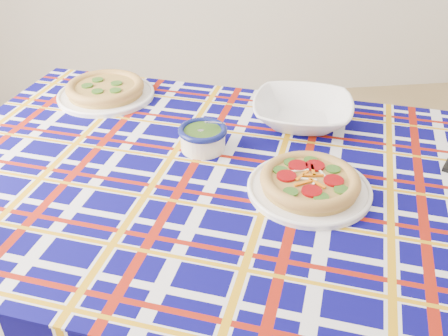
{
  "coord_description": "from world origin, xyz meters",
  "views": [
    {
      "loc": [
        -0.58,
        -1.35,
        1.56
      ],
      "look_at": [
        -0.45,
        -0.27,
        0.84
      ],
      "focal_mm": 40.0,
      "sensor_mm": 36.0,
      "label": 1
    }
  ],
  "objects": [
    {
      "name": "tablecloth",
      "position": [
        -0.4,
        -0.29,
        0.76
      ],
      "size": [
        2.07,
        1.71,
        0.12
      ],
      "primitive_type": null,
      "rotation": [
        0.0,
        0.0,
        -0.38
      ],
      "color": "#070456",
      "rests_on": "dining_table"
    },
    {
      "name": "main_focaccia_plate",
      "position": [
        -0.25,
        -0.37,
        0.85
      ],
      "size": [
        0.43,
        0.43,
        0.06
      ],
      "primitive_type": null,
      "rotation": [
        0.0,
        0.0,
        -0.48
      ],
      "color": "#B0873E",
      "rests_on": "tablecloth"
    },
    {
      "name": "pesto_bowl",
      "position": [
        -0.49,
        -0.13,
        0.86
      ],
      "size": [
        0.17,
        0.17,
        0.08
      ],
      "primitive_type": null,
      "rotation": [
        0.0,
        0.0,
        -0.25
      ],
      "color": "#203E11",
      "rests_on": "tablecloth"
    },
    {
      "name": "dining_table",
      "position": [
        -0.4,
        -0.29,
        0.74
      ],
      "size": [
        2.02,
        1.66,
        0.82
      ],
      "rotation": [
        0.0,
        0.0,
        -0.38
      ],
      "color": "brown",
      "rests_on": "floor"
    },
    {
      "name": "serving_bowl",
      "position": [
        -0.17,
        -0.01,
        0.86
      ],
      "size": [
        0.39,
        0.39,
        0.08
      ],
      "primitive_type": "imported",
      "rotation": [
        0.0,
        0.0,
        -0.31
      ],
      "color": "white",
      "rests_on": "tablecloth"
    },
    {
      "name": "second_focaccia_plate",
      "position": [
        -0.79,
        0.26,
        0.85
      ],
      "size": [
        0.44,
        0.44,
        0.06
      ],
      "primitive_type": null,
      "rotation": [
        0.0,
        0.0,
        -0.38
      ],
      "color": "#B0873E",
      "rests_on": "tablecloth"
    },
    {
      "name": "floor",
      "position": [
        0.0,
        0.0,
        0.0
      ],
      "size": [
        4.0,
        4.0,
        0.0
      ],
      "primitive_type": "plane",
      "color": "#A18453",
      "rests_on": "ground"
    }
  ]
}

